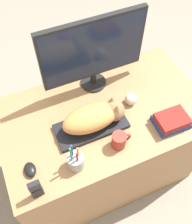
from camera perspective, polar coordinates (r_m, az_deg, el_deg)
name	(u,v)px	position (r m, az deg, el deg)	size (l,w,h in m)	color
ground_plane	(121,208)	(2.04, 5.39, -20.06)	(12.00, 12.00, 0.00)	gray
desk	(102,145)	(1.80, 1.24, -7.12)	(1.19, 0.70, 0.74)	#9E7047
keyboard	(91,126)	(1.42, -1.06, -3.10)	(0.39, 0.17, 0.02)	black
cat	(96,116)	(1.36, 0.05, -0.97)	(0.35, 0.15, 0.14)	#D18C47
monitor	(93,51)	(1.43, -0.64, 13.09)	(0.59, 0.15, 0.46)	black
computer_mouse	(30,170)	(1.34, -14.17, -12.08)	(0.06, 0.08, 0.03)	black
coffee_mug	(119,140)	(1.34, 5.12, -6.16)	(0.11, 0.07, 0.09)	#9E2D23
pen_cup	(76,161)	(1.29, -4.47, -10.59)	(0.08, 0.08, 0.20)	#939399
baseball	(131,99)	(1.51, 7.58, 2.83)	(0.07, 0.07, 0.07)	beige
phone	(36,189)	(1.24, -12.91, -16.07)	(0.05, 0.03, 0.13)	black
book_stack	(172,121)	(1.47, 16.19, -1.79)	(0.20, 0.15, 0.07)	navy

